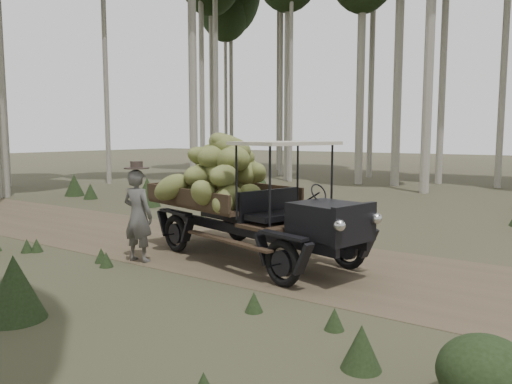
% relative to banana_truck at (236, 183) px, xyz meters
% --- Properties ---
extents(ground, '(120.00, 120.00, 0.00)m').
position_rel_banana_truck_xyz_m(ground, '(-1.08, 0.19, -1.55)').
color(ground, '#473D2B').
rests_on(ground, ground).
extents(dirt_track, '(70.00, 4.00, 0.01)m').
position_rel_banana_truck_xyz_m(dirt_track, '(-1.08, 0.19, -1.54)').
color(dirt_track, brown).
rests_on(dirt_track, ground).
extents(banana_truck, '(5.55, 3.12, 2.69)m').
position_rel_banana_truck_xyz_m(banana_truck, '(0.00, 0.00, 0.00)').
color(banana_truck, black).
rests_on(banana_truck, ground).
extents(farmer, '(0.73, 0.55, 2.04)m').
position_rel_banana_truck_xyz_m(farmer, '(-1.28, -1.58, -0.58)').
color(farmer, '#504E49').
rests_on(farmer, ground).
extents(undergrowth, '(22.52, 22.83, 1.27)m').
position_rel_banana_truck_xyz_m(undergrowth, '(-1.66, 0.52, -1.07)').
color(undergrowth, '#233319').
rests_on(undergrowth, ground).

